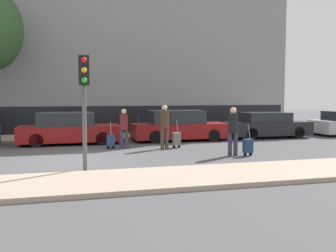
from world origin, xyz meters
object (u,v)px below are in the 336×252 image
at_px(trolley_left, 111,140).
at_px(parked_bicycle, 142,127).
at_px(traffic_light, 84,90).
at_px(trolley_right, 248,146).
at_px(parked_car_2, 179,126).
at_px(pedestrian_left, 124,126).
at_px(pedestrian_right, 233,128).
at_px(trolley_center, 177,139).
at_px(parked_car_1, 69,129).
at_px(pedestrian_center, 165,124).
at_px(parked_car_3, 267,126).

relative_size(trolley_left, parked_bicycle, 0.63).
bearing_deg(traffic_light, trolley_right, 16.36).
distance_m(parked_car_2, parked_bicycle, 3.02).
bearing_deg(trolley_left, parked_car_2, 30.67).
bearing_deg(parked_car_2, pedestrian_left, -144.66).
xyz_separation_m(pedestrian_right, traffic_light, (-5.32, -1.86, 1.33)).
xyz_separation_m(trolley_center, traffic_light, (-3.96, -4.43, 1.95)).
distance_m(pedestrian_left, trolley_center, 2.25).
height_order(trolley_left, trolley_right, trolley_right).
xyz_separation_m(parked_car_2, pedestrian_right, (0.49, -5.13, 0.32)).
xyz_separation_m(trolley_center, parked_bicycle, (-0.44, 5.28, 0.11)).
height_order(trolley_left, traffic_light, traffic_light).
bearing_deg(pedestrian_left, pedestrian_right, -37.97).
distance_m(trolley_right, parked_bicycle, 8.33).
distance_m(parked_car_2, pedestrian_left, 3.70).
height_order(parked_car_1, trolley_left, parked_car_1).
xyz_separation_m(parked_car_1, trolley_right, (6.24, -5.26, -0.31)).
distance_m(trolley_left, pedestrian_right, 5.10).
bearing_deg(trolley_center, pedestrian_center, -171.01).
height_order(parked_car_3, pedestrian_left, pedestrian_left).
bearing_deg(trolley_left, pedestrian_center, -14.08).
distance_m(parked_car_1, parked_bicycle, 4.77).
distance_m(parked_car_3, trolley_right, 6.57).
relative_size(parked_car_3, pedestrian_center, 2.40).
distance_m(pedestrian_right, traffic_light, 5.79).
relative_size(parked_car_1, trolley_center, 3.74).
bearing_deg(pedestrian_right, parked_car_3, -115.15).
height_order(pedestrian_center, pedestrian_right, pedestrian_center).
bearing_deg(parked_car_1, parked_car_3, 0.33).
relative_size(pedestrian_left, traffic_light, 0.50).
height_order(trolley_center, pedestrian_right, pedestrian_right).
distance_m(pedestrian_center, pedestrian_right, 3.13).
height_order(parked_car_2, trolley_center, parked_car_2).
bearing_deg(parked_car_2, pedestrian_center, -118.01).
bearing_deg(pedestrian_right, parked_car_1, -26.79).
height_order(parked_car_2, trolley_left, parked_car_2).
height_order(trolley_center, trolley_right, trolley_center).
bearing_deg(pedestrian_left, pedestrian_center, -15.30).
bearing_deg(trolley_left, trolley_right, -34.59).
relative_size(parked_car_1, parked_bicycle, 2.52).
bearing_deg(traffic_light, parked_car_3, 35.96).
height_order(parked_car_2, pedestrian_left, pedestrian_left).
relative_size(parked_car_1, trolley_right, 3.88).
bearing_deg(trolley_right, parked_car_2, 101.01).
relative_size(trolley_right, parked_bicycle, 0.65).
relative_size(pedestrian_right, parked_bicycle, 1.00).
relative_size(parked_car_3, traffic_light, 1.33).
xyz_separation_m(parked_car_3, pedestrian_left, (-7.88, -2.18, 0.30)).
bearing_deg(pedestrian_center, trolley_left, -23.12).
relative_size(parked_car_3, trolley_center, 3.63).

